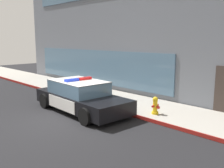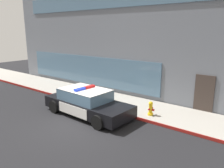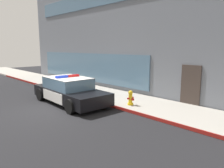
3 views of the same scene
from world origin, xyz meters
name	(u,v)px [view 1 (image 1 of 3)]	position (x,y,z in m)	size (l,w,h in m)	color
ground	(66,121)	(0.00, 0.00, 0.00)	(48.00, 48.00, 0.00)	black
sidewalk	(130,103)	(0.00, 3.77, 0.07)	(48.00, 2.90, 0.15)	#A39E93
curb_red_paint	(108,108)	(0.00, 2.31, 0.08)	(28.80, 0.04, 0.14)	maroon
storefront_building	(170,22)	(-2.19, 10.23, 4.39)	(20.86, 10.01, 8.79)	slate
police_cruiser	(81,96)	(-0.71, 1.27, 0.68)	(5.03, 2.29, 1.49)	black
fire_hydrant	(155,106)	(2.16, 2.93, 0.50)	(0.34, 0.39, 0.73)	gold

